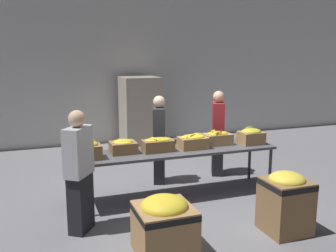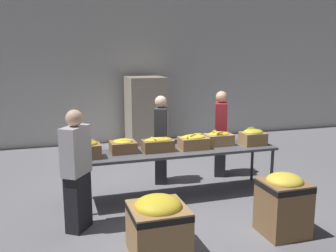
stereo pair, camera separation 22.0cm
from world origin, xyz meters
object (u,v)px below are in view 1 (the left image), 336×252
volunteer_0 (218,133)px  sorting_table (175,153)px  volunteer_1 (79,173)px  donation_bin_1 (286,200)px  banana_box_0 (87,150)px  volunteer_2 (159,140)px  banana_box_3 (193,141)px  donation_bin_0 (164,224)px  banana_box_2 (158,144)px  banana_box_1 (123,146)px  banana_box_4 (217,138)px  pallet_stack_0 (140,113)px  banana_box_5 (251,136)px

volunteer_0 → sorting_table: bearing=-31.7°
volunteer_1 → donation_bin_1: 2.61m
banana_box_0 → volunteer_2: 1.55m
sorting_table → donation_bin_1: 1.85m
sorting_table → banana_box_0: (-1.36, -0.06, 0.18)m
banana_box_3 → sorting_table: bearing=177.1°
volunteer_0 → volunteer_2: bearing=-63.0°
volunteer_0 → volunteer_1: bearing=-37.0°
banana_box_3 → donation_bin_0: 1.97m
banana_box_2 → donation_bin_1: banana_box_2 is taller
banana_box_1 → banana_box_4: banana_box_4 is taller
banana_box_1 → volunteer_0: (1.94, 0.68, -0.08)m
banana_box_2 → volunteer_0: 1.63m
volunteer_0 → volunteer_1: volunteer_0 is taller
volunteer_1 → pallet_stack_0: size_ratio=0.92×
banana_box_1 → volunteer_1: bearing=-132.9°
volunteer_2 → donation_bin_1: volunteer_2 is taller
banana_box_2 → volunteer_0: (1.42, 0.78, -0.09)m
sorting_table → pallet_stack_0: 3.35m
banana_box_1 → volunteer_0: bearing=19.4°
volunteer_2 → banana_box_1: bearing=-32.0°
volunteer_1 → donation_bin_1: (2.42, -0.90, -0.36)m
banana_box_0 → banana_box_5: banana_box_5 is taller
banana_box_3 → banana_box_0: bearing=-178.3°
banana_box_5 → donation_bin_1: (-0.45, -1.55, -0.47)m
volunteer_1 → banana_box_4: bearing=-35.7°
banana_box_5 → sorting_table: bearing=177.4°
volunteer_2 → pallet_stack_0: 2.65m
sorting_table → banana_box_0: size_ratio=8.27×
banana_box_2 → banana_box_0: bearing=-177.1°
volunteer_0 → donation_bin_1: volunteer_0 is taller
banana_box_0 → donation_bin_1: (2.23, -1.55, -0.47)m
banana_box_4 → volunteer_0: bearing=62.1°
banana_box_1 → volunteer_1: volunteer_1 is taller
sorting_table → banana_box_5: 1.33m
banana_box_4 → volunteer_2: volunteer_2 is taller
banana_box_4 → pallet_stack_0: 3.27m
banana_box_5 → pallet_stack_0: pallet_stack_0 is taller
volunteer_0 → banana_box_3: bearing=-22.9°
banana_box_5 → volunteer_0: bearing=102.6°
volunteer_0 → banana_box_0: bearing=-47.5°
donation_bin_0 → donation_bin_1: donation_bin_1 is taller
banana_box_0 → donation_bin_0: 1.75m
volunteer_1 → pallet_stack_0: (1.92, 4.05, 0.06)m
donation_bin_0 → pallet_stack_0: size_ratio=0.41×
volunteer_1 → donation_bin_0: size_ratio=2.27×
volunteer_1 → volunteer_2: bearing=-11.6°
banana_box_1 → volunteer_0: size_ratio=0.25×
banana_box_1 → volunteer_1: (-0.75, -0.80, -0.09)m
donation_bin_0 → pallet_stack_0: bearing=77.3°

